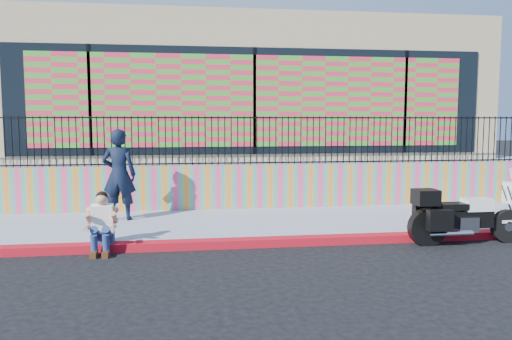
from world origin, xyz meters
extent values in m
plane|color=black|center=(0.00, 0.00, 0.00)|extent=(90.00, 90.00, 0.00)
cube|color=maroon|center=(0.00, 0.00, 0.07)|extent=(16.00, 0.30, 0.15)
cube|color=#939CB0|center=(0.00, 1.65, 0.07)|extent=(16.00, 3.00, 0.15)
cube|color=#FF4376|center=(0.00, 3.25, 0.70)|extent=(16.00, 0.20, 1.10)
cube|color=#939CB0|center=(0.00, 8.35, 0.62)|extent=(16.00, 10.00, 1.25)
cube|color=tan|center=(0.00, 8.15, 3.25)|extent=(14.00, 8.00, 4.00)
cube|color=black|center=(0.00, 4.13, 2.85)|extent=(12.60, 0.04, 2.80)
cube|color=#DE3148|center=(0.00, 4.10, 2.85)|extent=(11.48, 0.02, 2.40)
cylinder|color=black|center=(4.30, -0.35, 0.32)|extent=(0.64, 0.13, 0.64)
cylinder|color=black|center=(2.67, -0.35, 0.32)|extent=(0.64, 0.13, 0.64)
cube|color=black|center=(3.48, -0.35, 0.48)|extent=(0.92, 0.27, 0.33)
cube|color=silver|center=(3.44, -0.35, 0.39)|extent=(0.39, 0.33, 0.29)
cube|color=white|center=(3.66, -0.35, 0.75)|extent=(0.53, 0.31, 0.23)
cube|color=black|center=(3.15, -0.35, 0.73)|extent=(0.53, 0.33, 0.12)
cube|color=black|center=(2.62, -0.35, 0.92)|extent=(0.42, 0.40, 0.29)
cube|color=black|center=(2.76, -0.64, 0.53)|extent=(0.46, 0.17, 0.39)
cube|color=black|center=(2.76, -0.06, 0.53)|extent=(0.46, 0.17, 0.39)
cube|color=white|center=(4.30, -0.35, 0.41)|extent=(0.31, 0.15, 0.06)
imported|color=black|center=(-3.28, 2.18, 1.16)|extent=(0.79, 0.57, 2.01)
cube|color=navy|center=(-3.31, 0.09, 0.24)|extent=(0.36, 0.28, 0.18)
cube|color=white|center=(-3.31, 0.05, 0.59)|extent=(0.38, 0.27, 0.54)
sphere|color=tan|center=(-3.31, 0.01, 0.95)|extent=(0.21, 0.21, 0.21)
cube|color=#472814|center=(-3.41, -0.35, 0.05)|extent=(0.11, 0.26, 0.10)
cube|color=#472814|center=(-3.21, -0.35, 0.05)|extent=(0.11, 0.26, 0.10)
camera|label=1|loc=(-1.81, -9.04, 2.35)|focal=35.00mm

